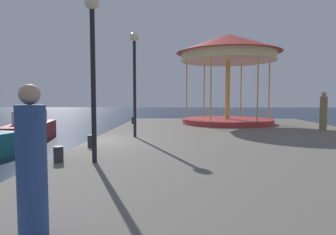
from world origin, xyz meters
TOP-DOWN VIEW (x-y plane):
  - ground_plane at (0.00, 0.00)m, footprint 120.00×120.00m
  - quay_dock at (6.04, 0.00)m, footprint 12.08×23.61m
  - motorboat_red at (-4.94, 5.30)m, footprint 2.92×5.77m
  - carousel at (6.34, 7.53)m, footprint 6.32×6.32m
  - lamp_post_mid_promenade at (1.28, -3.54)m, footprint 0.36×0.36m
  - lamp_post_far_end at (1.58, 1.18)m, footprint 0.36×0.36m
  - bollard_south at (0.39, -3.58)m, footprint 0.24×0.24m
  - bollard_north at (0.54, -1.37)m, footprint 0.24×0.24m
  - bollard_center at (0.55, 7.31)m, footprint 0.24×0.24m
  - person_mid_promenade at (1.68, -7.42)m, footprint 0.34×0.34m
  - person_far_corner at (10.50, 4.09)m, footprint 0.34×0.34m

SIDE VIEW (x-z plane):
  - ground_plane at x=0.00m, z-range 0.00..0.00m
  - quay_dock at x=6.04m, z-range 0.00..0.80m
  - motorboat_red at x=-4.94m, z-range -0.20..1.48m
  - bollard_south at x=0.39m, z-range 0.80..1.20m
  - bollard_north at x=0.54m, z-range 0.80..1.20m
  - bollard_center at x=0.55m, z-range 0.80..1.20m
  - person_mid_promenade at x=1.68m, z-range 0.74..2.52m
  - person_far_corner at x=10.50m, z-range 0.74..2.65m
  - lamp_post_mid_promenade at x=1.28m, z-range 1.57..5.65m
  - lamp_post_far_end at x=1.58m, z-range 1.58..5.79m
  - carousel at x=6.34m, z-range 2.14..7.59m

